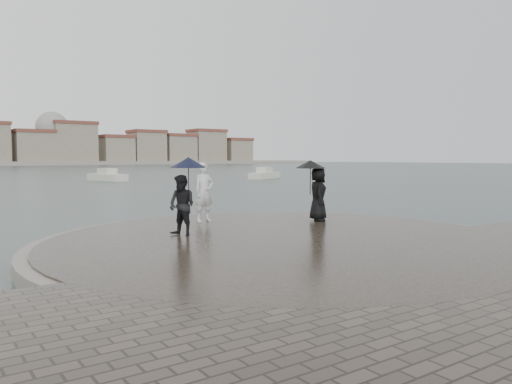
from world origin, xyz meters
TOP-DOWN VIEW (x-y plane):
  - ground at (0.00, 0.00)m, footprint 400.00×400.00m
  - kerb_ring at (0.00, 3.50)m, footprint 12.50×12.50m
  - quay_tip at (0.00, 3.50)m, footprint 11.90×11.90m
  - statue at (-0.13, 7.51)m, footprint 0.72×0.51m
  - visitor_left at (-1.92, 5.35)m, footprint 1.16×1.06m
  - visitor_right at (2.88, 5.58)m, footprint 1.22×1.10m
  - boats at (7.44, 39.52)m, footprint 43.27×15.02m

SIDE VIEW (x-z plane):
  - ground at x=0.00m, z-range 0.00..0.00m
  - kerb_ring at x=0.00m, z-range 0.00..0.32m
  - quay_tip at x=0.00m, z-range 0.00..0.36m
  - boats at x=7.44m, z-range -0.37..1.13m
  - statue at x=-0.13m, z-range 0.36..2.24m
  - visitor_left at x=-1.92m, z-range 0.43..2.47m
  - visitor_right at x=2.88m, z-range 0.49..2.44m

